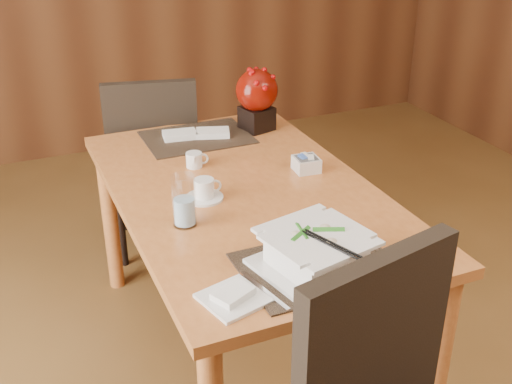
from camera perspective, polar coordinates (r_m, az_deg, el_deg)
name	(u,v)px	position (r m, az deg, el deg)	size (l,w,h in m)	color
dining_table	(246,213)	(2.38, -0.91, -1.89)	(0.90, 1.50, 0.75)	#C47136
placemat_near	(317,266)	(1.90, 5.49, -6.53)	(0.45, 0.33, 0.01)	black
placemat_far	(197,137)	(2.80, -5.25, 4.87)	(0.45, 0.33, 0.01)	black
soup_setting	(316,253)	(1.85, 5.36, -5.43)	(0.36, 0.36, 0.12)	white
coffee_cup	(204,191)	(2.26, -4.63, 0.13)	(0.13, 0.13, 0.08)	white
water_glass	(184,201)	(2.08, -6.42, -0.78)	(0.08, 0.08, 0.18)	silver
creamer_jug	(194,160)	(2.52, -5.53, 2.86)	(0.08, 0.08, 0.06)	white
sugar_caddy	(306,164)	(2.48, 4.49, 2.49)	(0.09, 0.09, 0.06)	white
berry_decor	(257,96)	(2.84, 0.07, 8.54)	(0.19, 0.19, 0.28)	black
napkins_far	(199,134)	(2.80, -5.12, 5.19)	(0.29, 0.10, 0.03)	white
bread_plate	(233,298)	(1.76, -2.04, -9.44)	(0.16, 0.16, 0.01)	white
far_chair	(153,157)	(3.17, -9.10, 3.06)	(0.53, 0.53, 0.95)	black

